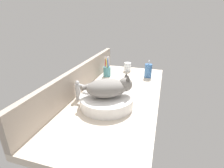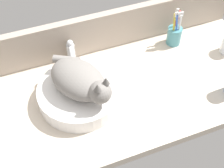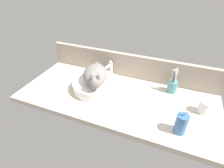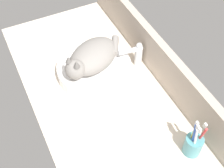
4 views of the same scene
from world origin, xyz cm
name	(u,v)px [view 2 (image 2 of 4)]	position (x,y,z in cm)	size (l,w,h in cm)	color
ground_plane	(120,93)	(0.00, 0.00, -2.00)	(138.45, 60.41, 4.00)	beige
backsplash_panel	(97,33)	(0.00, 28.40, 9.64)	(138.45, 3.60, 19.28)	#AD9E8E
sink_basin	(80,94)	(-17.19, 1.73, 3.43)	(34.04, 34.04, 6.85)	white
cat	(81,80)	(-16.51, 0.54, 12.61)	(26.41, 30.29, 14.00)	gray
faucet	(71,53)	(-14.44, 22.12, 7.30)	(4.23, 11.86, 13.60)	silver
toothbrush_cup	(174,34)	(35.61, 19.07, 5.18)	(6.86, 6.86, 18.69)	teal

